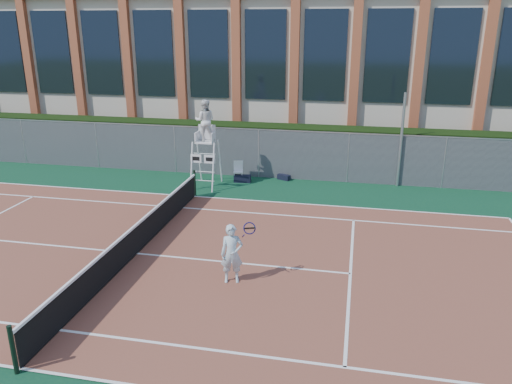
% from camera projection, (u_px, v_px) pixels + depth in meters
% --- Properties ---
extents(ground, '(120.00, 120.00, 0.00)m').
position_uv_depth(ground, '(137.00, 254.00, 15.15)').
color(ground, '#233814').
extents(apron, '(36.00, 20.00, 0.01)m').
position_uv_depth(apron, '(150.00, 241.00, 16.08)').
color(apron, '#0C3725').
rests_on(apron, ground).
extents(tennis_court, '(23.77, 10.97, 0.02)m').
position_uv_depth(tennis_court, '(137.00, 254.00, 15.15)').
color(tennis_court, brown).
rests_on(tennis_court, apron).
extents(tennis_net, '(0.10, 11.30, 1.10)m').
position_uv_depth(tennis_net, '(135.00, 238.00, 14.99)').
color(tennis_net, black).
rests_on(tennis_net, ground).
extents(fence, '(40.00, 0.06, 2.20)m').
position_uv_depth(fence, '(216.00, 152.00, 22.98)').
color(fence, '#595E60').
rests_on(fence, ground).
extents(hedge, '(40.00, 1.40, 2.20)m').
position_uv_depth(hedge, '(223.00, 146.00, 24.10)').
color(hedge, black).
rests_on(hedge, ground).
extents(building, '(45.00, 10.60, 8.22)m').
position_uv_depth(building, '(257.00, 68.00, 30.52)').
color(building, beige).
rests_on(building, ground).
extents(steel_pole, '(0.12, 0.12, 4.02)m').
position_uv_depth(steel_pole, '(401.00, 141.00, 21.02)').
color(steel_pole, '#9EA0A5').
rests_on(steel_pole, ground).
extents(umpire_chair, '(1.05, 1.62, 3.77)m').
position_uv_depth(umpire_chair, '(205.00, 123.00, 20.82)').
color(umpire_chair, white).
rests_on(umpire_chair, ground).
extents(plastic_chair, '(0.49, 0.49, 0.89)m').
position_uv_depth(plastic_chair, '(238.00, 169.00, 22.26)').
color(plastic_chair, silver).
rests_on(plastic_chair, apron).
extents(sports_bag_near, '(0.76, 0.36, 0.32)m').
position_uv_depth(sports_bag_near, '(242.00, 179.00, 22.12)').
color(sports_bag_near, black).
rests_on(sports_bag_near, apron).
extents(sports_bag_far, '(0.63, 0.47, 0.23)m').
position_uv_depth(sports_bag_far, '(284.00, 177.00, 22.49)').
color(sports_bag_far, black).
rests_on(sports_bag_far, apron).
extents(tennis_player, '(0.96, 0.69, 1.65)m').
position_uv_depth(tennis_player, '(232.00, 254.00, 13.24)').
color(tennis_player, silver).
rests_on(tennis_player, tennis_court).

